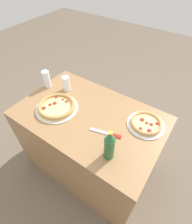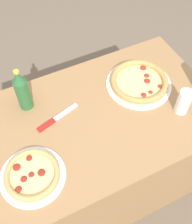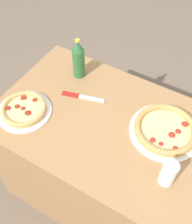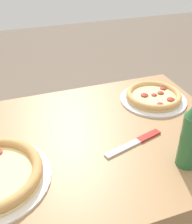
{
  "view_description": "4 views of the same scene",
  "coord_description": "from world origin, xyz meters",
  "px_view_note": "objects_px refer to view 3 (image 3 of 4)",
  "views": [
    {
      "loc": [
        -0.56,
        0.72,
        1.73
      ],
      "look_at": [
        -0.06,
        -0.01,
        0.81
      ],
      "focal_mm": 28.0,
      "sensor_mm": 36.0,
      "label": 1
    },
    {
      "loc": [
        -0.37,
        -0.68,
        1.84
      ],
      "look_at": [
        -0.05,
        -0.03,
        0.83
      ],
      "focal_mm": 45.0,
      "sensor_mm": 36.0,
      "label": 2
    },
    {
      "loc": [
        0.36,
        -0.73,
        1.85
      ],
      "look_at": [
        -0.06,
        -0.02,
        0.83
      ],
      "focal_mm": 45.0,
      "sensor_mm": 36.0,
      "label": 3
    },
    {
      "loc": [
        0.16,
        0.71,
        1.34
      ],
      "look_at": [
        -0.1,
        -0.03,
        0.83
      ],
      "focal_mm": 45.0,
      "sensor_mm": 36.0,
      "label": 4
    }
  ],
  "objects_px": {
    "pizza_pepperoni": "(165,130)",
    "knife": "(81,97)",
    "beer_bottle": "(79,59)",
    "pizza_salami": "(24,109)",
    "glass_lemonade": "(168,174)"
  },
  "relations": [
    {
      "from": "pizza_pepperoni",
      "to": "knife",
      "type": "height_order",
      "value": "pizza_pepperoni"
    },
    {
      "from": "pizza_pepperoni",
      "to": "glass_lemonade",
      "type": "height_order",
      "value": "glass_lemonade"
    },
    {
      "from": "beer_bottle",
      "to": "pizza_pepperoni",
      "type": "bearing_deg",
      "value": -12.63
    },
    {
      "from": "pizza_salami",
      "to": "beer_bottle",
      "type": "relative_size",
      "value": 1.15
    },
    {
      "from": "pizza_salami",
      "to": "pizza_pepperoni",
      "type": "relative_size",
      "value": 0.81
    },
    {
      "from": "beer_bottle",
      "to": "knife",
      "type": "distance_m",
      "value": 0.2
    },
    {
      "from": "pizza_salami",
      "to": "pizza_pepperoni",
      "type": "distance_m",
      "value": 0.69
    },
    {
      "from": "pizza_pepperoni",
      "to": "knife",
      "type": "relative_size",
      "value": 1.48
    },
    {
      "from": "pizza_salami",
      "to": "pizza_pepperoni",
      "type": "bearing_deg",
      "value": 20.23
    },
    {
      "from": "pizza_salami",
      "to": "knife",
      "type": "height_order",
      "value": "pizza_salami"
    },
    {
      "from": "beer_bottle",
      "to": "pizza_salami",
      "type": "bearing_deg",
      "value": -104.25
    },
    {
      "from": "pizza_pepperoni",
      "to": "beer_bottle",
      "type": "xyz_separation_m",
      "value": [
        -0.56,
        0.13,
        0.09
      ]
    },
    {
      "from": "pizza_salami",
      "to": "glass_lemonade",
      "type": "xyz_separation_m",
      "value": [
        0.75,
        0.01,
        0.04
      ]
    },
    {
      "from": "glass_lemonade",
      "to": "knife",
      "type": "bearing_deg",
      "value": 158.74
    },
    {
      "from": "pizza_pepperoni",
      "to": "beer_bottle",
      "type": "distance_m",
      "value": 0.58
    }
  ]
}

